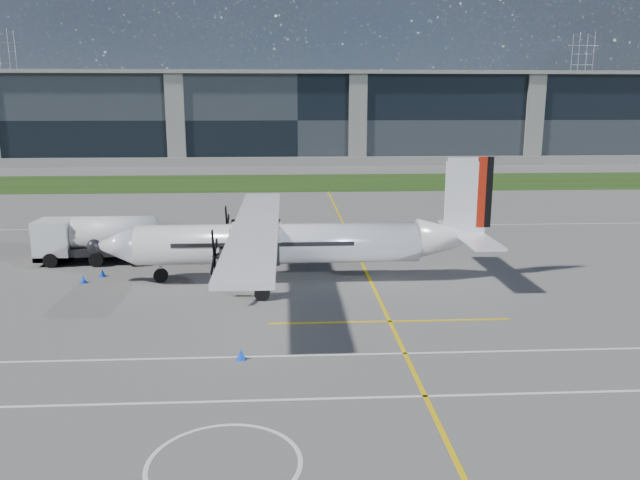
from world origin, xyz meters
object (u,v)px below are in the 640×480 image
(safety_cone_portwing, at_px, (241,354))
(safety_cone_stbdwing, at_px, (272,235))
(pylon_west, at_px, (7,85))
(turboprop_aircraft, at_px, (293,220))
(fuel_tanker_truck, at_px, (89,240))
(baggage_tug, at_px, (105,241))
(safety_cone_nose_stbd, at_px, (102,273))
(pylon_east, at_px, (580,86))
(safety_cone_fwd, at_px, (83,279))
(ground_crew_person, at_px, (151,246))

(safety_cone_portwing, relative_size, safety_cone_stbdwing, 1.00)
(pylon_west, relative_size, safety_cone_stbdwing, 60.00)
(turboprop_aircraft, relative_size, fuel_tanker_truck, 2.96)
(baggage_tug, bearing_deg, safety_cone_nose_stbd, -76.33)
(fuel_tanker_truck, distance_m, safety_cone_stbdwing, 14.04)
(pylon_east, bearing_deg, safety_cone_stbdwing, -122.92)
(pylon_west, xyz_separation_m, safety_cone_nose_stbd, (66.50, -146.98, -14.75))
(safety_cone_portwing, height_order, safety_cone_fwd, same)
(pylon_west, xyz_separation_m, safety_cone_fwd, (65.74, -148.29, -14.75))
(pylon_east, xyz_separation_m, baggage_tug, (-99.89, -141.27, -14.02))
(ground_crew_person, bearing_deg, baggage_tug, 85.50)
(safety_cone_nose_stbd, bearing_deg, pylon_west, 114.34)
(safety_cone_fwd, bearing_deg, safety_cone_stbdwing, 47.39)
(pylon_east, bearing_deg, safety_cone_nose_stbd, -123.83)
(turboprop_aircraft, distance_m, safety_cone_fwd, 13.09)
(ground_crew_person, bearing_deg, pylon_west, 43.35)
(safety_cone_portwing, distance_m, safety_cone_fwd, 15.75)
(pylon_east, distance_m, safety_cone_portwing, 183.91)
(ground_crew_person, distance_m, safety_cone_fwd, 6.32)
(turboprop_aircraft, distance_m, baggage_tug, 15.32)
(safety_cone_nose_stbd, bearing_deg, turboprop_aircraft, -7.11)
(safety_cone_fwd, bearing_deg, turboprop_aircraft, -0.80)
(pylon_east, height_order, safety_cone_portwing, pylon_east)
(safety_cone_fwd, bearing_deg, pylon_west, 113.91)
(fuel_tanker_truck, bearing_deg, turboprop_aircraft, -20.41)
(baggage_tug, distance_m, safety_cone_portwing, 21.89)
(safety_cone_stbdwing, bearing_deg, safety_cone_portwing, -91.89)
(fuel_tanker_truck, relative_size, safety_cone_nose_stbd, 16.78)
(turboprop_aircraft, xyz_separation_m, fuel_tanker_truck, (-13.63, 5.07, -2.15))
(safety_cone_portwing, bearing_deg, ground_crew_person, 112.78)
(safety_cone_nose_stbd, distance_m, safety_cone_fwd, 1.51)
(pylon_east, xyz_separation_m, fuel_tanker_truck, (-100.28, -143.39, -13.43))
(ground_crew_person, bearing_deg, safety_cone_portwing, -139.54)
(fuel_tanker_truck, distance_m, baggage_tug, 2.24)
(safety_cone_nose_stbd, bearing_deg, fuel_tanker_truck, 116.30)
(baggage_tug, bearing_deg, pylon_east, 54.74)
(safety_cone_portwing, bearing_deg, baggage_tug, 119.80)
(pylon_east, relative_size, safety_cone_stbdwing, 60.00)
(baggage_tug, relative_size, safety_cone_stbdwing, 6.51)
(fuel_tanker_truck, relative_size, safety_cone_fwd, 16.78)
(safety_cone_portwing, height_order, safety_cone_nose_stbd, same)
(pylon_west, bearing_deg, baggage_tug, -65.26)
(turboprop_aircraft, xyz_separation_m, ground_crew_person, (-9.75, 5.77, -2.77))
(pylon_east, xyz_separation_m, safety_cone_nose_stbd, (-98.50, -146.98, -14.75))
(pylon_west, height_order, fuel_tanker_truck, pylon_west)
(pylon_west, relative_size, safety_cone_nose_stbd, 60.00)
(pylon_west, relative_size, pylon_east, 1.00)
(pylon_east, distance_m, safety_cone_fwd, 179.05)
(safety_cone_fwd, bearing_deg, baggage_tug, 95.15)
(fuel_tanker_truck, distance_m, ground_crew_person, 3.99)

